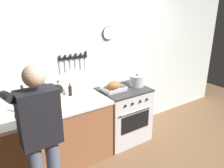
{
  "coord_description": "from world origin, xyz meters",
  "views": [
    {
      "loc": [
        -1.79,
        -1.62,
        2.14
      ],
      "look_at": [
        -0.1,
        0.85,
        1.09
      ],
      "focal_mm": 35.57,
      "sensor_mm": 36.0,
      "label": 1
    }
  ],
  "objects_px": {
    "person_cook": "(40,134)",
    "stock_pot": "(137,81)",
    "roasting_pan": "(114,87)",
    "bottle_hot_sauce": "(18,106)",
    "stove": "(123,114)",
    "cutting_board": "(32,115)",
    "bottle_cooking_oil": "(59,92)",
    "bottle_wine_red": "(23,98)",
    "bottle_soy_sauce": "(70,91)"
  },
  "relations": [
    {
      "from": "bottle_soy_sauce",
      "to": "stove",
      "type": "bearing_deg",
      "value": -14.96
    },
    {
      "from": "person_cook",
      "to": "cutting_board",
      "type": "relative_size",
      "value": 4.61
    },
    {
      "from": "stove",
      "to": "bottle_hot_sauce",
      "type": "bearing_deg",
      "value": 176.87
    },
    {
      "from": "stove",
      "to": "cutting_board",
      "type": "distance_m",
      "value": 1.53
    },
    {
      "from": "stock_pot",
      "to": "bottle_hot_sauce",
      "type": "height_order",
      "value": "stock_pot"
    },
    {
      "from": "cutting_board",
      "to": "bottle_soy_sauce",
      "type": "bearing_deg",
      "value": 26.38
    },
    {
      "from": "cutting_board",
      "to": "bottle_cooking_oil",
      "type": "bearing_deg",
      "value": 30.76
    },
    {
      "from": "stove",
      "to": "person_cook",
      "type": "bearing_deg",
      "value": -157.1
    },
    {
      "from": "stock_pot",
      "to": "bottle_wine_red",
      "type": "relative_size",
      "value": 0.81
    },
    {
      "from": "roasting_pan",
      "to": "bottle_wine_red",
      "type": "bearing_deg",
      "value": 171.83
    },
    {
      "from": "bottle_cooking_oil",
      "to": "bottle_soy_sauce",
      "type": "bearing_deg",
      "value": 14.44
    },
    {
      "from": "bottle_wine_red",
      "to": "bottle_hot_sauce",
      "type": "xyz_separation_m",
      "value": [
        -0.1,
        -0.12,
        -0.04
      ]
    },
    {
      "from": "bottle_cooking_oil",
      "to": "bottle_wine_red",
      "type": "relative_size",
      "value": 0.94
    },
    {
      "from": "person_cook",
      "to": "cutting_board",
      "type": "bearing_deg",
      "value": -2.53
    },
    {
      "from": "bottle_soy_sauce",
      "to": "bottle_cooking_oil",
      "type": "xyz_separation_m",
      "value": [
        -0.19,
        -0.05,
        0.04
      ]
    },
    {
      "from": "person_cook",
      "to": "bottle_cooking_oil",
      "type": "relative_size",
      "value": 5.97
    },
    {
      "from": "person_cook",
      "to": "bottle_cooking_oil",
      "type": "distance_m",
      "value": 0.96
    },
    {
      "from": "person_cook",
      "to": "bottle_soy_sauce",
      "type": "distance_m",
      "value": 1.11
    },
    {
      "from": "bottle_soy_sauce",
      "to": "bottle_cooking_oil",
      "type": "distance_m",
      "value": 0.2
    },
    {
      "from": "bottle_cooking_oil",
      "to": "bottle_wine_red",
      "type": "distance_m",
      "value": 0.47
    },
    {
      "from": "bottle_wine_red",
      "to": "stock_pot",
      "type": "bearing_deg",
      "value": -6.97
    },
    {
      "from": "roasting_pan",
      "to": "stock_pot",
      "type": "height_order",
      "value": "stock_pot"
    },
    {
      "from": "person_cook",
      "to": "bottle_hot_sauce",
      "type": "relative_size",
      "value": 8.19
    },
    {
      "from": "stove",
      "to": "bottle_wine_red",
      "type": "bearing_deg",
      "value": 172.1
    },
    {
      "from": "stock_pot",
      "to": "bottle_soy_sauce",
      "type": "relative_size",
      "value": 1.3
    },
    {
      "from": "person_cook",
      "to": "stock_pot",
      "type": "xyz_separation_m",
      "value": [
        1.78,
        0.64,
        0.04
      ]
    },
    {
      "from": "roasting_pan",
      "to": "bottle_soy_sauce",
      "type": "xyz_separation_m",
      "value": [
        -0.63,
        0.2,
        0.01
      ]
    },
    {
      "from": "stock_pot",
      "to": "bottle_wine_red",
      "type": "distance_m",
      "value": 1.74
    },
    {
      "from": "cutting_board",
      "to": "bottle_wine_red",
      "type": "relative_size",
      "value": 1.21
    },
    {
      "from": "roasting_pan",
      "to": "bottle_soy_sauce",
      "type": "height_order",
      "value": "bottle_soy_sauce"
    },
    {
      "from": "stove",
      "to": "bottle_cooking_oil",
      "type": "height_order",
      "value": "bottle_cooking_oil"
    },
    {
      "from": "person_cook",
      "to": "cutting_board",
      "type": "xyz_separation_m",
      "value": [
        0.07,
        0.54,
        -0.04
      ]
    },
    {
      "from": "person_cook",
      "to": "bottle_wine_red",
      "type": "distance_m",
      "value": 0.85
    },
    {
      "from": "roasting_pan",
      "to": "bottle_hot_sauce",
      "type": "height_order",
      "value": "bottle_hot_sauce"
    },
    {
      "from": "stock_pot",
      "to": "bottle_hot_sauce",
      "type": "xyz_separation_m",
      "value": [
        -1.83,
        0.09,
        -0.01
      ]
    },
    {
      "from": "bottle_soy_sauce",
      "to": "bottle_hot_sauce",
      "type": "xyz_separation_m",
      "value": [
        -0.75,
        -0.13,
        0.01
      ]
    },
    {
      "from": "stove",
      "to": "person_cook",
      "type": "relative_size",
      "value": 0.54
    },
    {
      "from": "stove",
      "to": "bottle_soy_sauce",
      "type": "relative_size",
      "value": 4.85
    },
    {
      "from": "stock_pot",
      "to": "bottle_cooking_oil",
      "type": "xyz_separation_m",
      "value": [
        -1.26,
        0.18,
        0.03
      ]
    },
    {
      "from": "bottle_soy_sauce",
      "to": "person_cook",
      "type": "bearing_deg",
      "value": -129.32
    },
    {
      "from": "stove",
      "to": "person_cook",
      "type": "xyz_separation_m",
      "value": [
        -1.52,
        -0.64,
        0.5
      ]
    },
    {
      "from": "stove",
      "to": "cutting_board",
      "type": "bearing_deg",
      "value": -176.13
    },
    {
      "from": "stove",
      "to": "bottle_wine_red",
      "type": "height_order",
      "value": "bottle_wine_red"
    },
    {
      "from": "person_cook",
      "to": "bottle_soy_sauce",
      "type": "xyz_separation_m",
      "value": [
        0.7,
        0.86,
        0.02
      ]
    },
    {
      "from": "person_cook",
      "to": "bottle_hot_sauce",
      "type": "height_order",
      "value": "person_cook"
    },
    {
      "from": "cutting_board",
      "to": "bottle_wine_red",
      "type": "height_order",
      "value": "bottle_wine_red"
    },
    {
      "from": "person_cook",
      "to": "bottle_hot_sauce",
      "type": "bearing_deg",
      "value": 8.39
    },
    {
      "from": "person_cook",
      "to": "roasting_pan",
      "type": "bearing_deg",
      "value": -59.22
    },
    {
      "from": "roasting_pan",
      "to": "bottle_soy_sauce",
      "type": "distance_m",
      "value": 0.66
    },
    {
      "from": "stock_pot",
      "to": "bottle_cooking_oil",
      "type": "bearing_deg",
      "value": 172.01
    }
  ]
}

